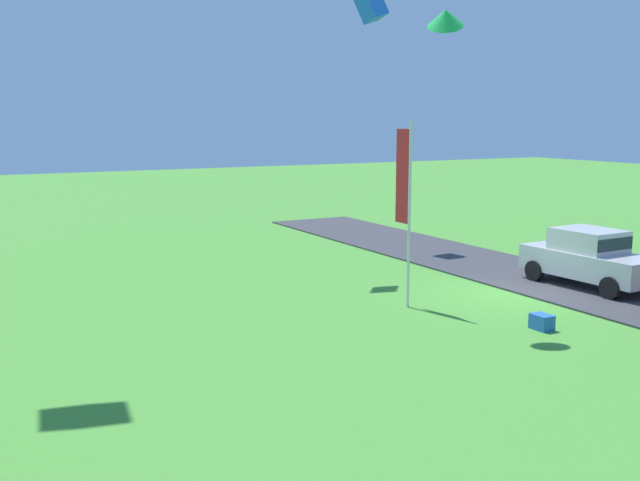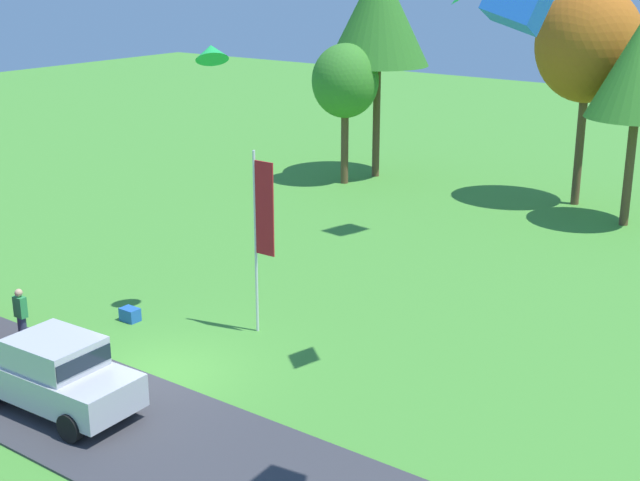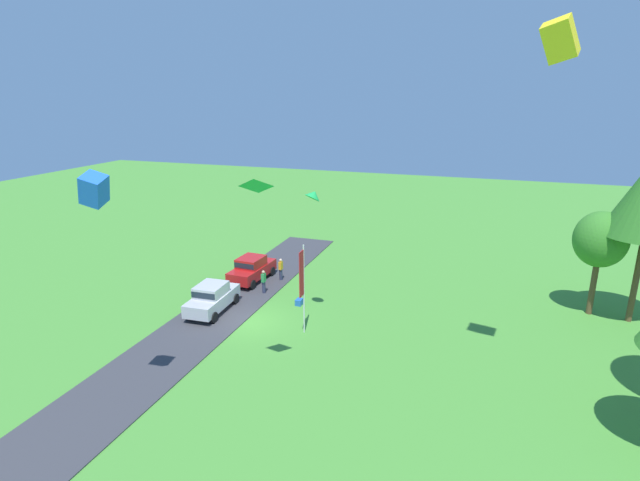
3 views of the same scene
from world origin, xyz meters
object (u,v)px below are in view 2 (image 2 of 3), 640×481
at_px(person_watching_sky, 21,317).
at_px(kite_delta_high_left, 211,52).
at_px(tree_lone_near, 378,13).
at_px(tree_center_back, 640,68).
at_px(car_sedan_mid_row, 55,371).
at_px(tree_right_of_center, 345,82).
at_px(cooler_box, 130,315).
at_px(tree_left_of_center, 589,45).
at_px(flag_banner, 262,221).

bearing_deg(person_watching_sky, kite_delta_high_left, 57.56).
height_order(tree_lone_near, tree_center_back, tree_lone_near).
xyz_separation_m(car_sedan_mid_row, tree_lone_near, (-7.18, 24.88, 6.85)).
xyz_separation_m(person_watching_sky, tree_lone_near, (-3.33, 23.08, 7.02)).
bearing_deg(tree_right_of_center, cooler_box, -75.20).
relative_size(tree_lone_near, tree_left_of_center, 1.11).
distance_m(tree_lone_near, tree_left_of_center, 10.10).
distance_m(tree_lone_near, tree_center_back, 12.99).
bearing_deg(tree_center_back, car_sedan_mid_row, -103.43).
xyz_separation_m(tree_left_of_center, tree_center_back, (2.82, -1.92, -0.58)).
distance_m(tree_lone_near, flag_banner, 20.57).
bearing_deg(tree_lone_near, tree_center_back, -5.09).
relative_size(person_watching_sky, flag_banner, 0.32).
height_order(car_sedan_mid_row, kite_delta_high_left, kite_delta_high_left).
bearing_deg(kite_delta_high_left, person_watching_sky, -122.44).
bearing_deg(car_sedan_mid_row, cooler_box, 120.50).
xyz_separation_m(person_watching_sky, flag_banner, (4.80, 4.73, 2.52)).
distance_m(person_watching_sky, tree_left_of_center, 25.50).
bearing_deg(tree_right_of_center, kite_delta_high_left, -67.21).
bearing_deg(tree_lone_near, person_watching_sky, -81.78).
distance_m(tree_left_of_center, flag_banner, 19.54).
xyz_separation_m(car_sedan_mid_row, tree_center_back, (5.67, 23.73, 5.29)).
bearing_deg(kite_delta_high_left, tree_left_of_center, 79.20).
relative_size(person_watching_sky, tree_center_back, 0.20).
distance_m(person_watching_sky, flag_banner, 7.20).
height_order(flag_banner, cooler_box, flag_banner).
bearing_deg(person_watching_sky, tree_left_of_center, 74.34).
xyz_separation_m(car_sedan_mid_row, flag_banner, (0.96, 6.53, 2.36)).
bearing_deg(flag_banner, car_sedan_mid_row, -98.35).
bearing_deg(cooler_box, tree_lone_near, 102.20).
bearing_deg(tree_lone_near, flag_banner, -66.09).
bearing_deg(tree_left_of_center, kite_delta_high_left, -100.80).
height_order(person_watching_sky, tree_left_of_center, tree_left_of_center).
bearing_deg(person_watching_sky, car_sedan_mid_row, -25.08).
bearing_deg(tree_left_of_center, tree_right_of_center, -164.36).
relative_size(car_sedan_mid_row, flag_banner, 0.83).
bearing_deg(cooler_box, tree_right_of_center, 104.80).
bearing_deg(person_watching_sky, tree_center_back, 66.56).
bearing_deg(car_sedan_mid_row, tree_left_of_center, 83.67).
height_order(flag_banner, kite_delta_high_left, kite_delta_high_left).
height_order(tree_center_back, kite_delta_high_left, tree_center_back).
height_order(person_watching_sky, kite_delta_high_left, kite_delta_high_left).
bearing_deg(flag_banner, tree_left_of_center, 84.37).
bearing_deg(cooler_box, kite_delta_high_left, 40.94).
height_order(tree_center_back, flag_banner, tree_center_back).
xyz_separation_m(tree_lone_near, kite_delta_high_left, (6.39, -18.28, 0.02)).
distance_m(car_sedan_mid_row, tree_lone_near, 26.78).
distance_m(tree_center_back, kite_delta_high_left, 18.38).
bearing_deg(cooler_box, car_sedan_mid_row, -59.50).
distance_m(flag_banner, cooler_box, 5.25).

